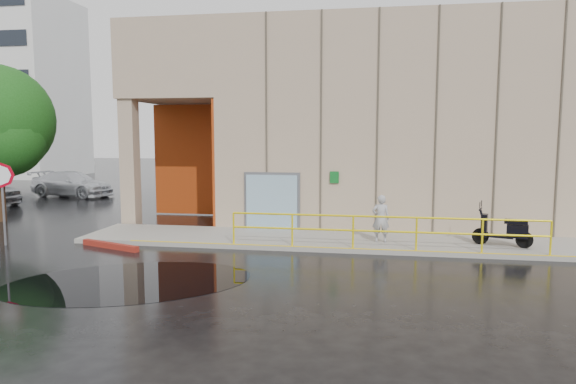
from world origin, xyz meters
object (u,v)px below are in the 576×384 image
Objects in this scene: person at (381,218)px; red_curb at (110,245)px; scooter at (504,221)px; car_c at (72,184)px; stop_sign at (2,186)px.

red_curb is (-8.57, -1.70, -0.83)m from person.
red_curb is at bearing -154.59° from scooter.
person is at bearing -110.50° from car_c.
person is 3.78m from scooter.
stop_sign is (-12.21, -1.87, 1.05)m from person.
scooter is at bearing -105.81° from car_c.
scooter is at bearing 6.53° from stop_sign.
car_c is at bearing -32.47° from person.
stop_sign is 0.54× the size of car_c.
person is 12.40m from stop_sign.
stop_sign is at bearing -177.29° from red_curb.
stop_sign reaches higher than red_curb.
car_c reaches higher than red_curb.
scooter is 12.50m from red_curb.
car_c is at bearing 171.08° from scooter.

